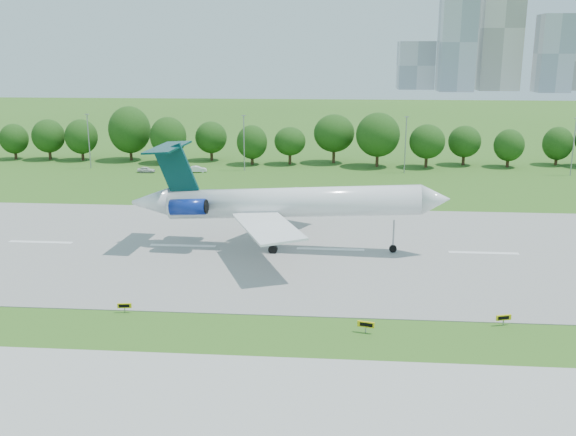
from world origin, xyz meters
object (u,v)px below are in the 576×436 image
at_px(taxi_sign_left, 124,306).
at_px(service_vehicle_a, 197,169).
at_px(airliner, 277,201).
at_px(service_vehicle_b, 146,170).

bearing_deg(taxi_sign_left, service_vehicle_a, 89.91).
relative_size(airliner, service_vehicle_a, 10.35).
relative_size(taxi_sign_left, service_vehicle_b, 0.38).
height_order(airliner, service_vehicle_a, airliner).
xyz_separation_m(airliner, service_vehicle_b, (-33.77, 52.72, -5.82)).
height_order(service_vehicle_a, service_vehicle_b, service_vehicle_a).
bearing_deg(taxi_sign_left, airliner, 53.01).
bearing_deg(service_vehicle_a, taxi_sign_left, 173.78).
height_order(taxi_sign_left, service_vehicle_b, service_vehicle_b).
distance_m(airliner, taxi_sign_left, 27.15).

